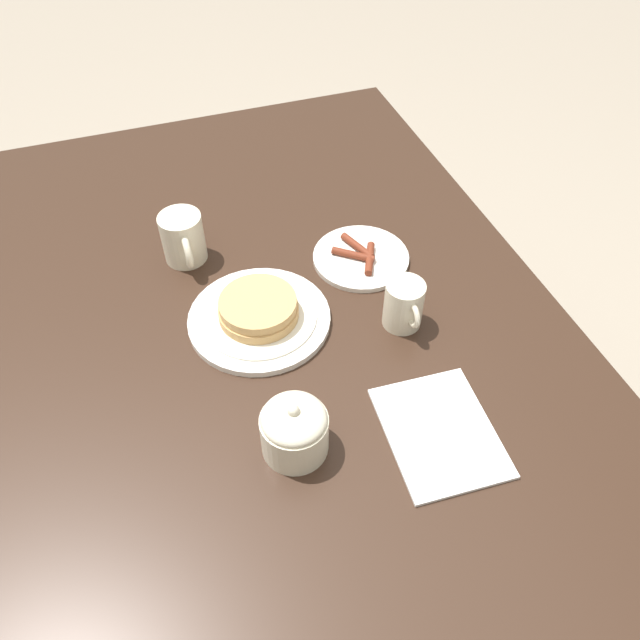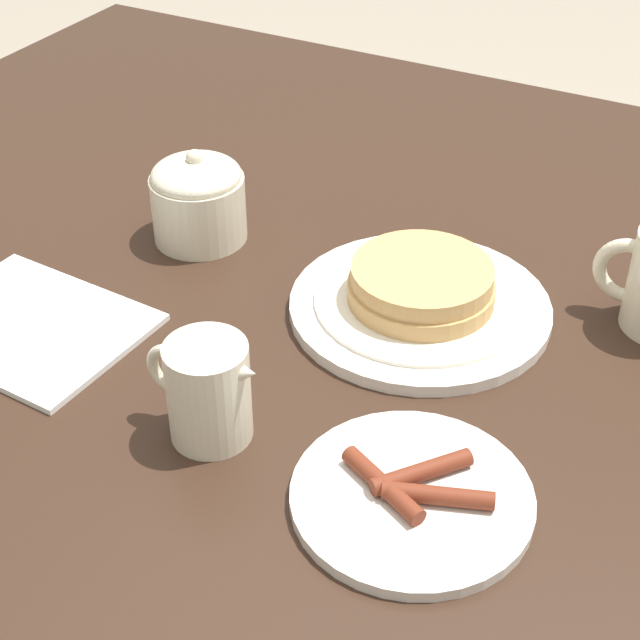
% 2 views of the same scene
% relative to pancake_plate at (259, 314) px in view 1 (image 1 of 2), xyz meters
% --- Properties ---
extents(ground_plane, '(8.00, 8.00, 0.00)m').
position_rel_pancake_plate_xyz_m(ground_plane, '(0.04, -0.02, -0.75)').
color(ground_plane, gray).
extents(dining_table, '(1.49, 1.07, 0.73)m').
position_rel_pancake_plate_xyz_m(dining_table, '(0.04, -0.02, -0.12)').
color(dining_table, '#332116').
rests_on(dining_table, ground_plane).
extents(pancake_plate, '(0.24, 0.24, 0.05)m').
position_rel_pancake_plate_xyz_m(pancake_plate, '(0.00, 0.00, 0.00)').
color(pancake_plate, white).
rests_on(pancake_plate, dining_table).
extents(side_plate_bacon, '(0.18, 0.18, 0.02)m').
position_rel_pancake_plate_xyz_m(side_plate_bacon, '(-0.09, 0.22, -0.01)').
color(side_plate_bacon, silver).
rests_on(side_plate_bacon, dining_table).
extents(coffee_mug, '(0.11, 0.08, 0.10)m').
position_rel_pancake_plate_xyz_m(coffee_mug, '(-0.20, -0.09, 0.03)').
color(coffee_mug, beige).
rests_on(coffee_mug, dining_table).
extents(creamer_pitcher, '(0.10, 0.07, 0.09)m').
position_rel_pancake_plate_xyz_m(creamer_pitcher, '(0.08, 0.23, 0.03)').
color(creamer_pitcher, beige).
rests_on(creamer_pitcher, dining_table).
extents(sugar_bowl, '(0.10, 0.10, 0.10)m').
position_rel_pancake_plate_xyz_m(sugar_bowl, '(0.26, -0.02, 0.03)').
color(sugar_bowl, beige).
rests_on(sugar_bowl, dining_table).
extents(napkin, '(0.21, 0.17, 0.01)m').
position_rel_pancake_plate_xyz_m(napkin, '(0.30, 0.19, -0.02)').
color(napkin, white).
rests_on(napkin, dining_table).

